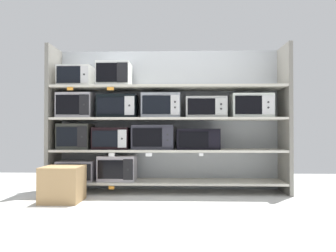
% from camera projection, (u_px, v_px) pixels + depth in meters
% --- Properties ---
extents(ground, '(7.03, 6.00, 0.02)m').
position_uv_depth(ground, '(165.00, 211.00, 3.47)').
color(ground, silver).
extents(back_panel, '(3.23, 0.04, 1.94)m').
position_uv_depth(back_panel, '(169.00, 120.00, 4.76)').
color(back_panel, '#9EA3A8').
rests_on(back_panel, ground).
extents(upright_left, '(0.05, 0.51, 1.94)m').
position_uv_depth(upright_left, '(53.00, 119.00, 4.53)').
color(upright_left, gray).
rests_on(upright_left, ground).
extents(upright_right, '(0.05, 0.51, 1.94)m').
position_uv_depth(upright_right, '(285.00, 119.00, 4.44)').
color(upright_right, gray).
rests_on(upright_right, ground).
extents(shelf_0, '(3.03, 0.51, 0.03)m').
position_uv_depth(shelf_0, '(168.00, 182.00, 4.47)').
color(shelf_0, beige).
rests_on(shelf_0, ground).
extents(microwave_0, '(0.48, 0.42, 0.26)m').
position_uv_depth(microwave_0, '(77.00, 170.00, 4.51)').
color(microwave_0, '#A099A1').
rests_on(microwave_0, shelf_0).
extents(microwave_1, '(0.48, 0.38, 0.33)m').
position_uv_depth(microwave_1, '(117.00, 168.00, 4.49)').
color(microwave_1, '#B7B0BA').
rests_on(microwave_1, shelf_0).
extents(price_tag_0, '(0.09, 0.00, 0.03)m').
position_uv_depth(price_tag_0, '(73.00, 187.00, 4.25)').
color(price_tag_0, beige).
extents(price_tag_1, '(0.07, 0.00, 0.04)m').
position_uv_depth(price_tag_1, '(111.00, 188.00, 4.24)').
color(price_tag_1, orange).
extents(shelf_1, '(3.03, 0.51, 0.03)m').
position_uv_depth(shelf_1, '(168.00, 150.00, 4.48)').
color(shelf_1, beige).
extents(microwave_2, '(0.42, 0.37, 0.34)m').
position_uv_depth(microwave_2, '(76.00, 136.00, 4.52)').
color(microwave_2, '#32342E').
rests_on(microwave_2, shelf_1).
extents(microwave_3, '(0.47, 0.39, 0.29)m').
position_uv_depth(microwave_3, '(112.00, 138.00, 4.50)').
color(microwave_3, black).
rests_on(microwave_3, shelf_1).
extents(microwave_4, '(0.55, 0.36, 0.32)m').
position_uv_depth(microwave_4, '(153.00, 137.00, 4.48)').
color(microwave_4, '#2F2F39').
rests_on(microwave_4, shelf_1).
extents(microwave_5, '(0.56, 0.36, 0.27)m').
position_uv_depth(microwave_5, '(198.00, 139.00, 4.46)').
color(microwave_5, black).
rests_on(microwave_5, shelf_1).
extents(price_tag_2, '(0.08, 0.00, 0.04)m').
position_uv_depth(price_tag_2, '(112.00, 155.00, 4.24)').
color(price_tag_2, white).
extents(price_tag_3, '(0.08, 0.00, 0.04)m').
position_uv_depth(price_tag_3, '(149.00, 155.00, 4.23)').
color(price_tag_3, white).
extents(price_tag_4, '(0.05, 0.00, 0.04)m').
position_uv_depth(price_tag_4, '(201.00, 155.00, 4.21)').
color(price_tag_4, white).
extents(shelf_2, '(3.03, 0.51, 0.03)m').
position_uv_depth(shelf_2, '(168.00, 119.00, 4.48)').
color(shelf_2, beige).
extents(microwave_6, '(0.45, 0.42, 0.33)m').
position_uv_depth(microwave_6, '(77.00, 106.00, 4.52)').
color(microwave_6, '#B3B0B8').
rests_on(microwave_6, shelf_2).
extents(microwave_7, '(0.51, 0.38, 0.30)m').
position_uv_depth(microwave_7, '(118.00, 107.00, 4.50)').
color(microwave_7, black).
rests_on(microwave_7, shelf_2).
extents(microwave_8, '(0.51, 0.39, 0.32)m').
position_uv_depth(microwave_8, '(161.00, 106.00, 4.49)').
color(microwave_8, '#9BA0AA').
rests_on(microwave_8, shelf_2).
extents(microwave_9, '(0.53, 0.42, 0.27)m').
position_uv_depth(microwave_9, '(206.00, 108.00, 4.47)').
color(microwave_9, '#B7B9B5').
rests_on(microwave_9, shelf_2).
extents(microwave_10, '(0.52, 0.42, 0.31)m').
position_uv_depth(microwave_10, '(251.00, 106.00, 4.45)').
color(microwave_10, silver).
rests_on(microwave_10, shelf_2).
extents(shelf_3, '(3.03, 0.51, 0.03)m').
position_uv_depth(shelf_3, '(168.00, 88.00, 4.49)').
color(shelf_3, beige).
extents(microwave_11, '(0.44, 0.38, 0.27)m').
position_uv_depth(microwave_11, '(76.00, 77.00, 4.53)').
color(microwave_11, silver).
rests_on(microwave_11, shelf_3).
extents(microwave_12, '(0.43, 0.39, 0.32)m').
position_uv_depth(microwave_12, '(114.00, 75.00, 4.51)').
color(microwave_12, silver).
rests_on(microwave_12, shelf_3).
extents(price_tag_5, '(0.08, 0.00, 0.04)m').
position_uv_depth(price_tag_5, '(70.00, 89.00, 4.27)').
color(price_tag_5, orange).
extents(price_tag_6, '(0.09, 0.00, 0.04)m').
position_uv_depth(price_tag_6, '(110.00, 89.00, 4.26)').
color(price_tag_6, orange).
extents(shipping_carton, '(0.44, 0.44, 0.41)m').
position_uv_depth(shipping_carton, '(63.00, 184.00, 3.88)').
color(shipping_carton, tan).
rests_on(shipping_carton, ground).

